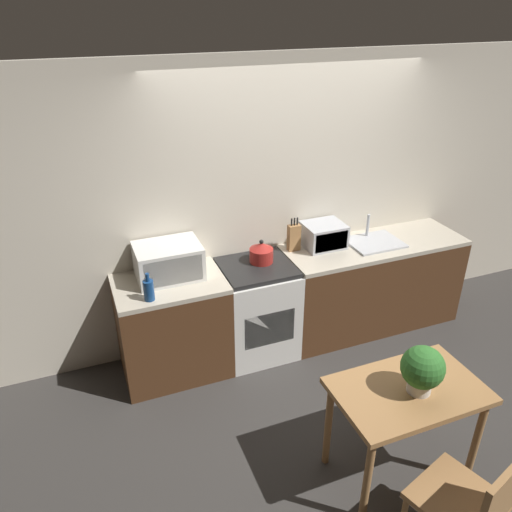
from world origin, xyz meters
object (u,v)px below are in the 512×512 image
object	(u,v)px
kettle	(261,252)
dining_table	(407,401)
bottle	(149,290)
stove_range	(257,309)
dining_chair	(473,502)
microwave	(168,261)
toaster_oven	(324,235)

from	to	relation	value
kettle	dining_table	world-z (taller)	kettle
bottle	stove_range	bearing A→B (deg)	12.13
stove_range	bottle	bearing A→B (deg)	-167.87
kettle	dining_table	size ratio (longest dim) A/B	0.22
stove_range	dining_chair	bearing A→B (deg)	-80.25
dining_chair	dining_table	bearing A→B (deg)	71.01
kettle	bottle	distance (m)	1.07
microwave	dining_table	distance (m)	2.11
stove_range	toaster_oven	xyz separation A→B (m)	(0.72, 0.13, 0.56)
toaster_oven	stove_range	bearing A→B (deg)	-169.69
microwave	dining_table	size ratio (longest dim) A/B	0.55
bottle	dining_table	xyz separation A→B (m)	(1.38, -1.42, -0.35)
stove_range	bottle	world-z (taller)	bottle
stove_range	kettle	xyz separation A→B (m)	(0.07, 0.06, 0.54)
microwave	dining_chair	world-z (taller)	microwave
kettle	dining_table	bearing A→B (deg)	-78.54
stove_range	kettle	bearing A→B (deg)	40.35
microwave	dining_chair	bearing A→B (deg)	-64.37
stove_range	toaster_oven	world-z (taller)	toaster_oven
microwave	dining_table	world-z (taller)	microwave
kettle	stove_range	bearing A→B (deg)	-139.65
microwave	toaster_oven	distance (m)	1.47
dining_table	dining_chair	xyz separation A→B (m)	(-0.01, -0.65, -0.16)
stove_range	dining_table	size ratio (longest dim) A/B	0.93
toaster_oven	dining_table	world-z (taller)	toaster_oven
stove_range	kettle	distance (m)	0.55
kettle	bottle	world-z (taller)	bottle
stove_range	dining_chair	distance (m)	2.31
microwave	kettle	bearing A→B (deg)	-2.53
kettle	dining_chair	bearing A→B (deg)	-82.04
kettle	bottle	bearing A→B (deg)	-165.70
microwave	dining_chair	xyz separation A→B (m)	(1.14, -2.37, -0.56)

